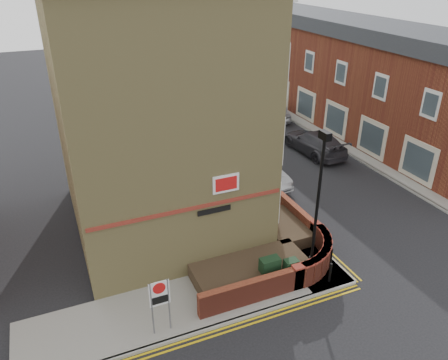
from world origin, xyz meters
TOP-DOWN VIEW (x-y plane):
  - ground at (0.00, 0.00)m, footprint 120.00×120.00m
  - pavement_corner at (-3.50, 1.50)m, footprint 13.00×3.00m
  - pavement_main at (2.00, 16.00)m, footprint 2.00×32.00m
  - pavement_far at (13.00, 13.00)m, footprint 4.00×40.00m
  - kerb_side at (-3.50, 0.00)m, footprint 13.00×0.15m
  - kerb_main_near at (3.00, 16.00)m, footprint 0.15×32.00m
  - kerb_main_far at (11.00, 13.00)m, footprint 0.15×40.00m
  - yellow_lines_side at (-3.50, -0.25)m, footprint 13.00×0.28m
  - yellow_lines_main at (3.25, 16.00)m, footprint 0.28×32.00m
  - corner_building at (-2.84, 8.00)m, footprint 8.95×10.40m
  - garden_wall at (0.00, 2.50)m, footprint 6.80×6.00m
  - lamppost at (1.60, 1.20)m, footprint 0.25×0.50m
  - utility_cabinet_large at (-0.30, 1.30)m, footprint 0.80×0.45m
  - utility_cabinet_small at (0.50, 1.00)m, footprint 0.55×0.40m
  - bollard_near at (2.00, 0.40)m, footprint 0.11×0.11m
  - bollard_far at (2.60, 1.20)m, footprint 0.11×0.11m
  - zone_sign at (-5.00, 0.50)m, footprint 0.72×0.07m
  - far_terrace at (14.50, 17.00)m, footprint 5.40×30.40m
  - far_terrace_cream at (14.50, 38.00)m, footprint 5.40×12.40m
  - tree_near at (2.00, 14.05)m, footprint 3.64×3.65m
  - tree_mid at (2.00, 22.05)m, footprint 4.03×4.03m
  - tree_far at (2.00, 30.05)m, footprint 3.81×3.81m
  - traffic_light_assembly at (2.40, 25.00)m, footprint 0.20×0.16m
  - silver_car_near at (3.60, 9.62)m, footprint 2.01×4.67m
  - red_car_main at (4.93, 20.09)m, footprint 3.47×5.41m
  - grey_car_far at (9.00, 12.13)m, footprint 2.40×5.41m
  - silver_car_far at (10.14, 19.50)m, footprint 3.06×4.82m

SIDE VIEW (x-z plane):
  - ground at x=0.00m, z-range 0.00..0.00m
  - garden_wall at x=0.00m, z-range -0.60..0.60m
  - yellow_lines_side at x=-3.50m, z-range 0.00..0.01m
  - yellow_lines_main at x=3.25m, z-range 0.00..0.01m
  - pavement_corner at x=-3.50m, z-range 0.00..0.12m
  - pavement_main at x=2.00m, z-range 0.00..0.12m
  - pavement_far at x=13.00m, z-range 0.00..0.12m
  - kerb_side at x=-3.50m, z-range 0.00..0.12m
  - kerb_main_near at x=3.00m, z-range 0.00..0.12m
  - kerb_main_far at x=11.00m, z-range 0.00..0.12m
  - bollard_near at x=2.00m, z-range 0.12..1.02m
  - bollard_far at x=2.60m, z-range 0.12..1.02m
  - utility_cabinet_small at x=0.50m, z-range 0.12..1.22m
  - red_car_main at x=4.93m, z-range 0.00..1.39m
  - utility_cabinet_large at x=-0.30m, z-range 0.12..1.32m
  - silver_car_near at x=3.60m, z-range 0.00..1.49m
  - silver_car_far at x=10.14m, z-range 0.00..1.53m
  - grey_car_far at x=9.00m, z-range 0.00..1.54m
  - zone_sign at x=-5.00m, z-range 0.54..2.74m
  - traffic_light_assembly at x=2.40m, z-range 0.68..4.88m
  - lamppost at x=1.60m, z-range 0.19..6.49m
  - far_terrace at x=14.50m, z-range 0.04..8.04m
  - far_terrace_cream at x=14.50m, z-range 0.05..8.05m
  - tree_near at x=2.00m, z-range 1.35..8.05m
  - tree_far at x=2.00m, z-range 1.41..8.42m
  - tree_mid at x=2.00m, z-range 1.49..8.91m
  - corner_building at x=-2.84m, z-range -0.57..13.03m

